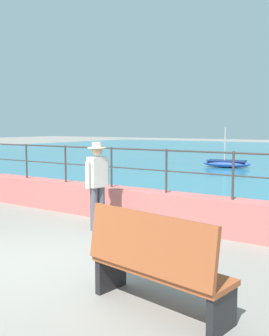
% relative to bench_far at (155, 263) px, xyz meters
% --- Properties ---
extents(ground_plane, '(120.00, 120.00, 0.00)m').
position_rel_bench_far_xyz_m(ground_plane, '(-2.51, 0.22, -0.56)').
color(ground_plane, gray).
extents(promenade_wall, '(20.00, 0.56, 0.70)m').
position_rel_bench_far_xyz_m(promenade_wall, '(-2.51, 3.42, -0.21)').
color(promenade_wall, '#BC605B').
rests_on(promenade_wall, ground).
extents(railing, '(18.44, 0.04, 0.90)m').
position_rel_bench_far_xyz_m(railing, '(-2.51, 3.42, 0.75)').
color(railing, '#383330').
rests_on(railing, promenade_wall).
extents(bench_far, '(1.76, 0.79, 1.13)m').
position_rel_bench_far_xyz_m(bench_far, '(0.00, 0.00, 0.00)').
color(bench_far, '#9E4C28').
rests_on(bench_far, ground).
extents(person_walking, '(0.38, 0.56, 1.75)m').
position_rel_bench_far_xyz_m(person_walking, '(-2.78, 2.40, 0.42)').
color(person_walking, '#4C4C56').
rests_on(person_walking, ground).
extents(boat_2, '(2.42, 1.27, 1.97)m').
position_rel_bench_far_xyz_m(boat_2, '(-4.96, 15.01, -0.30)').
color(boat_2, '#2D4C9E').
rests_on(boat_2, lake_water).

